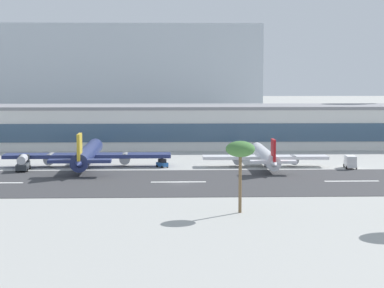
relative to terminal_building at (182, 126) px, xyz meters
name	(u,v)px	position (x,y,z in m)	size (l,w,h in m)	color
ground_plane	(179,184)	(-2.32, -81.33, -6.82)	(1400.00, 1400.00, 0.00)	#A8A8A3
runway_strip	(179,182)	(-2.32, -79.62, -6.78)	(800.00, 39.04, 0.08)	#38383A
runway_centreline_dash_4	(179,182)	(-2.36, -79.62, -6.74)	(12.00, 1.20, 0.01)	white
runway_centreline_dash_5	(352,181)	(35.76, -79.62, -6.74)	(12.00, 1.20, 0.01)	white
terminal_building	(182,126)	(0.00, 0.00, 0.00)	(191.12, 29.69, 13.64)	silver
distant_hotel_block	(120,73)	(-29.94, 139.17, 18.03)	(146.55, 33.20, 49.70)	#A8B2BC
airliner_gold_tail_gate_0	(87,155)	(-25.18, -52.79, -3.65)	(42.52, 47.76, 9.97)	navy
airliner_red_tail_gate_1	(265,156)	(20.24, -53.76, -4.15)	(32.10, 40.17, 8.38)	white
service_fuel_truck_0	(23,162)	(-40.20, -59.07, -4.80)	(3.44, 8.69, 3.95)	#2D3338
service_baggage_tug_1	(162,163)	(-6.13, -54.20, -5.78)	(3.20, 3.53, 2.20)	#23569E
service_box_truck_2	(350,161)	(41.14, -57.53, -5.04)	(3.13, 6.19, 3.25)	white
palm_tree_1	(240,150)	(7.54, -114.37, 3.77)	(4.94, 4.94, 12.20)	brown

